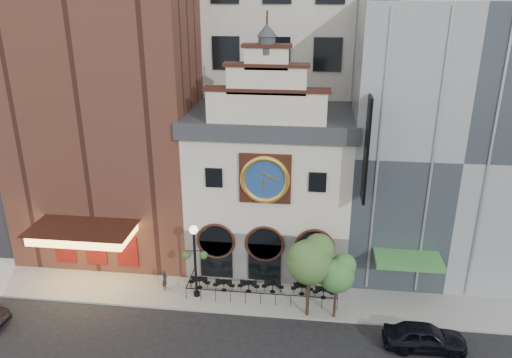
{
  "coord_description": "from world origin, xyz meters",
  "views": [
    {
      "loc": [
        3.21,
        -28.01,
        20.94
      ],
      "look_at": [
        -0.89,
        6.0,
        7.68
      ],
      "focal_mm": 35.0,
      "sensor_mm": 36.0,
      "label": 1
    }
  ],
  "objects_px": {
    "tree_left": "(310,258)",
    "tree_right": "(337,273)",
    "bistro_0": "(199,282)",
    "lamppost": "(195,253)",
    "bistro_5": "(324,292)",
    "pedestrian": "(165,280)",
    "car_right": "(425,337)",
    "bistro_2": "(248,286)",
    "bistro_4": "(302,289)",
    "bistro_3": "(273,286)",
    "bistro_1": "(224,285)"
  },
  "relations": [
    {
      "from": "bistro_1",
      "to": "pedestrian",
      "type": "bearing_deg",
      "value": -175.65
    },
    {
      "from": "bistro_4",
      "to": "bistro_2",
      "type": "bearing_deg",
      "value": -178.16
    },
    {
      "from": "tree_left",
      "to": "bistro_0",
      "type": "bearing_deg",
      "value": 164.08
    },
    {
      "from": "tree_left",
      "to": "tree_right",
      "type": "height_order",
      "value": "tree_left"
    },
    {
      "from": "bistro_0",
      "to": "tree_right",
      "type": "distance_m",
      "value": 10.49
    },
    {
      "from": "bistro_1",
      "to": "bistro_3",
      "type": "relative_size",
      "value": 1.0
    },
    {
      "from": "tree_right",
      "to": "bistro_5",
      "type": "bearing_deg",
      "value": 109.4
    },
    {
      "from": "tree_left",
      "to": "tree_right",
      "type": "xyz_separation_m",
      "value": [
        1.79,
        -0.01,
        -0.93
      ]
    },
    {
      "from": "pedestrian",
      "to": "tree_right",
      "type": "xyz_separation_m",
      "value": [
        12.28,
        -1.81,
        2.64
      ]
    },
    {
      "from": "bistro_3",
      "to": "bistro_5",
      "type": "height_order",
      "value": "same"
    },
    {
      "from": "bistro_2",
      "to": "bistro_5",
      "type": "relative_size",
      "value": 1.0
    },
    {
      "from": "pedestrian",
      "to": "bistro_1",
      "type": "bearing_deg",
      "value": -81.77
    },
    {
      "from": "bistro_0",
      "to": "bistro_4",
      "type": "distance_m",
      "value": 7.52
    },
    {
      "from": "bistro_0",
      "to": "bistro_3",
      "type": "distance_m",
      "value": 5.4
    },
    {
      "from": "bistro_5",
      "to": "bistro_4",
      "type": "bearing_deg",
      "value": 169.66
    },
    {
      "from": "lamppost",
      "to": "car_right",
      "type": "bearing_deg",
      "value": -22.71
    },
    {
      "from": "car_right",
      "to": "pedestrian",
      "type": "distance_m",
      "value": 18.15
    },
    {
      "from": "bistro_1",
      "to": "bistro_5",
      "type": "relative_size",
      "value": 1.0
    },
    {
      "from": "bistro_1",
      "to": "pedestrian",
      "type": "relative_size",
      "value": 1.02
    },
    {
      "from": "bistro_5",
      "to": "car_right",
      "type": "bearing_deg",
      "value": -35.93
    },
    {
      "from": "bistro_3",
      "to": "car_right",
      "type": "xyz_separation_m",
      "value": [
        9.79,
        -4.74,
        0.24
      ]
    },
    {
      "from": "bistro_0",
      "to": "lamppost",
      "type": "height_order",
      "value": "lamppost"
    },
    {
      "from": "pedestrian",
      "to": "tree_left",
      "type": "height_order",
      "value": "tree_left"
    },
    {
      "from": "bistro_5",
      "to": "lamppost",
      "type": "bearing_deg",
      "value": -175.03
    },
    {
      "from": "bistro_4",
      "to": "bistro_5",
      "type": "bearing_deg",
      "value": -10.34
    },
    {
      "from": "bistro_3",
      "to": "tree_left",
      "type": "xyz_separation_m",
      "value": [
        2.61,
        -2.37,
        3.88
      ]
    },
    {
      "from": "bistro_2",
      "to": "bistro_5",
      "type": "distance_m",
      "value": 5.43
    },
    {
      "from": "tree_right",
      "to": "lamppost",
      "type": "bearing_deg",
      "value": 172.52
    },
    {
      "from": "bistro_4",
      "to": "tree_right",
      "type": "xyz_separation_m",
      "value": [
        2.28,
        -2.36,
        2.95
      ]
    },
    {
      "from": "pedestrian",
      "to": "tree_right",
      "type": "distance_m",
      "value": 12.68
    },
    {
      "from": "car_right",
      "to": "pedestrian",
      "type": "xyz_separation_m",
      "value": [
        -17.67,
        4.17,
        0.08
      ]
    },
    {
      "from": "pedestrian",
      "to": "tree_left",
      "type": "distance_m",
      "value": 11.22
    },
    {
      "from": "bistro_5",
      "to": "tree_right",
      "type": "distance_m",
      "value": 3.68
    },
    {
      "from": "car_right",
      "to": "tree_right",
      "type": "distance_m",
      "value": 6.48
    },
    {
      "from": "bistro_0",
      "to": "bistro_4",
      "type": "relative_size",
      "value": 1.0
    },
    {
      "from": "bistro_2",
      "to": "tree_right",
      "type": "bearing_deg",
      "value": -19.94
    },
    {
      "from": "tree_left",
      "to": "bistro_1",
      "type": "bearing_deg",
      "value": 160.93
    },
    {
      "from": "bistro_4",
      "to": "bistro_5",
      "type": "height_order",
      "value": "same"
    },
    {
      "from": "bistro_5",
      "to": "tree_right",
      "type": "bearing_deg",
      "value": -70.6
    },
    {
      "from": "bistro_1",
      "to": "bistro_4",
      "type": "height_order",
      "value": "same"
    },
    {
      "from": "tree_left",
      "to": "tree_right",
      "type": "distance_m",
      "value": 2.02
    },
    {
      "from": "bistro_2",
      "to": "bistro_5",
      "type": "bearing_deg",
      "value": -1.68
    },
    {
      "from": "bistro_3",
      "to": "pedestrian",
      "type": "height_order",
      "value": "pedestrian"
    },
    {
      "from": "bistro_1",
      "to": "bistro_2",
      "type": "bearing_deg",
      "value": 3.04
    },
    {
      "from": "bistro_0",
      "to": "bistro_5",
      "type": "bearing_deg",
      "value": -1.39
    },
    {
      "from": "bistro_5",
      "to": "pedestrian",
      "type": "xyz_separation_m",
      "value": [
        -11.55,
        -0.26,
        0.31
      ]
    },
    {
      "from": "bistro_3",
      "to": "bistro_2",
      "type": "bearing_deg",
      "value": -175.36
    },
    {
      "from": "bistro_2",
      "to": "tree_left",
      "type": "bearing_deg",
      "value": -27.02
    },
    {
      "from": "bistro_1",
      "to": "car_right",
      "type": "height_order",
      "value": "car_right"
    },
    {
      "from": "bistro_5",
      "to": "tree_right",
      "type": "height_order",
      "value": "tree_right"
    }
  ]
}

